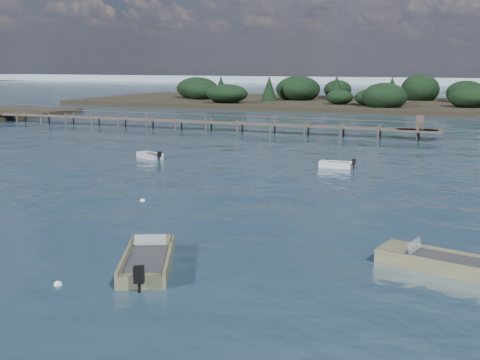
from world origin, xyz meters
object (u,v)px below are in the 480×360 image
at_px(tender_far_grey, 150,157).
at_px(dinghy_mid_white_a, 439,264).
at_px(dinghy_near_olive, 148,263).
at_px(tender_far_white, 336,166).
at_px(jetty, 208,122).

distance_m(tender_far_grey, dinghy_mid_white_a, 33.40).
bearing_deg(dinghy_near_olive, dinghy_mid_white_a, 21.31).
bearing_deg(tender_far_white, tender_far_grey, -174.91).
relative_size(tender_far_grey, dinghy_near_olive, 0.55).
xyz_separation_m(tender_far_white, jetty, (-21.28, 21.38, 0.84)).
height_order(tender_far_grey, dinghy_near_olive, dinghy_near_olive).
relative_size(dinghy_mid_white_a, jetty, 0.08).
distance_m(tender_far_grey, jetty, 23.36).
distance_m(dinghy_mid_white_a, dinghy_near_olive, 12.07).
distance_m(dinghy_near_olive, jetty, 52.05).
bearing_deg(tender_far_white, dinghy_near_olive, -93.67).
bearing_deg(jetty, dinghy_mid_white_a, -54.91).
bearing_deg(dinghy_mid_white_a, tender_far_white, 112.98).
bearing_deg(tender_far_white, dinghy_mid_white_a, -67.02).
bearing_deg(jetty, tender_far_white, -45.13).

